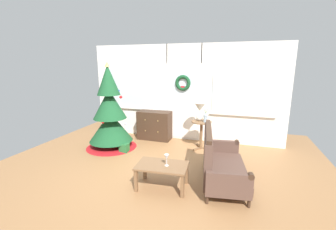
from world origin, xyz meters
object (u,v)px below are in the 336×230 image
settee_sofa (218,161)px  gift_box (124,148)px  christmas_tree (110,116)px  dresser_cabinet (155,125)px  coffee_table (162,168)px  wine_glass (167,158)px  flower_vase (206,117)px  side_table (201,129)px  table_lamp (200,109)px

settee_sofa → gift_box: bearing=162.0°
christmas_tree → dresser_cabinet: christmas_tree is taller
coffee_table → wine_glass: size_ratio=4.51×
settee_sofa → coffee_table: bearing=-150.4°
christmas_tree → flower_vase: size_ratio=5.97×
gift_box → side_table: bearing=24.7°
wine_glass → dresser_cabinet: bearing=115.4°
dresser_cabinet → table_lamp: bearing=-12.9°
side_table → coffee_table: (-0.31, -2.00, -0.14)m
coffee_table → settee_sofa: bearing=29.6°
dresser_cabinet → flower_vase: (1.44, -0.39, 0.42)m
table_lamp → gift_box: 2.02m
settee_sofa → table_lamp: 1.77m
dresser_cabinet → flower_vase: size_ratio=2.58×
side_table → table_lamp: 0.49m
dresser_cabinet → flower_vase: 1.55m
settee_sofa → gift_box: (-2.24, 0.73, -0.28)m
table_lamp → settee_sofa: bearing=-68.3°
christmas_tree → side_table: size_ratio=3.03×
table_lamp → wine_glass: 2.10m
settee_sofa → wine_glass: bearing=-147.4°
side_table → gift_box: 1.90m
coffee_table → gift_box: 1.86m
christmas_tree → settee_sofa: christmas_tree is taller
dresser_cabinet → gift_box: (-0.34, -1.11, -0.29)m
christmas_tree → coffee_table: (1.83, -1.42, -0.45)m
flower_vase → gift_box: 2.05m
wine_glass → flower_vase: bearing=80.4°
christmas_tree → flower_vase: christmas_tree is taller
settee_sofa → flower_vase: flower_vase is taller
settee_sofa → wine_glass: 0.95m
dresser_cabinet → gift_box: bearing=-107.2°
coffee_table → wine_glass: wine_glass is taller
side_table → gift_box: size_ratio=3.50×
side_table → coffee_table: size_ratio=0.78×
dresser_cabinet → christmas_tree: bearing=-131.3°
christmas_tree → side_table: 2.24m
christmas_tree → coffee_table: 2.36m
flower_vase → wine_glass: 1.99m
coffee_table → gift_box: (-1.37, 1.22, -0.25)m
gift_box → wine_glass: bearing=-40.2°
christmas_tree → coffee_table: size_ratio=2.38×
christmas_tree → gift_box: christmas_tree is taller
settee_sofa → wine_glass: settee_sofa is taller
flower_vase → table_lamp: bearing=148.0°
flower_vase → gift_box: bearing=-158.1°
table_lamp → wine_glass: (-0.17, -2.05, -0.42)m
flower_vase → wine_glass: size_ratio=1.79×
settee_sofa → flower_vase: size_ratio=4.56×
dresser_cabinet → flower_vase: bearing=-15.2°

